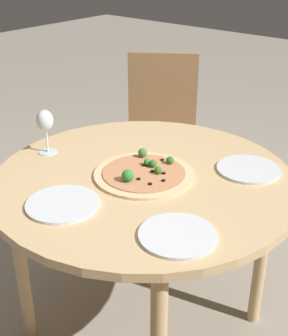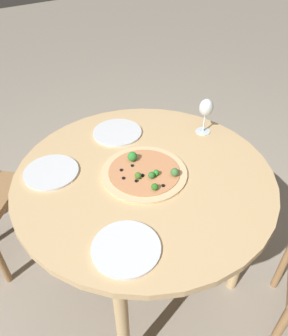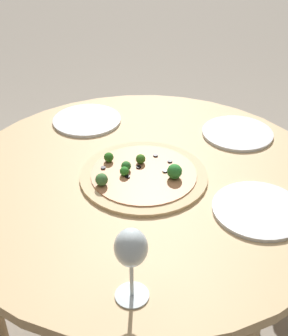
{
  "view_description": "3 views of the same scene",
  "coord_description": "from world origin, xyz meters",
  "views": [
    {
      "loc": [
        0.94,
        -1.12,
        1.49
      ],
      "look_at": [
        0.0,
        -0.0,
        0.75
      ],
      "focal_mm": 50.0,
      "sensor_mm": 36.0,
      "label": 1
    },
    {
      "loc": [
        0.59,
        0.83,
        1.6
      ],
      "look_at": [
        0.0,
        -0.0,
        0.75
      ],
      "focal_mm": 35.0,
      "sensor_mm": 36.0,
      "label": 2
    },
    {
      "loc": [
        -1.03,
        -0.29,
        1.46
      ],
      "look_at": [
        0.0,
        -0.0,
        0.75
      ],
      "focal_mm": 50.0,
      "sensor_mm": 36.0,
      "label": 3
    }
  ],
  "objects": [
    {
      "name": "plate_far",
      "position": [
        0.31,
        -0.23,
        0.72
      ],
      "size": [
        0.23,
        0.23,
        0.01
      ],
      "color": "silver",
      "rests_on": "dining_table"
    },
    {
      "name": "wine_glass",
      "position": [
        -0.41,
        -0.09,
        0.84
      ],
      "size": [
        0.07,
        0.07,
        0.17
      ],
      "color": "silver",
      "rests_on": "dining_table"
    },
    {
      "name": "plate_side",
      "position": [
        0.26,
        0.27,
        0.72
      ],
      "size": [
        0.23,
        0.23,
        0.01
      ],
      "color": "silver",
      "rests_on": "dining_table"
    },
    {
      "name": "ground_plane",
      "position": [
        0.0,
        0.0,
        0.0
      ],
      "size": [
        12.0,
        12.0,
        0.0
      ],
      "primitive_type": "plane",
      "color": "gray"
    },
    {
      "name": "plate_near",
      "position": [
        -0.07,
        -0.32,
        0.72
      ],
      "size": [
        0.23,
        0.23,
        0.01
      ],
      "color": "silver",
      "rests_on": "dining_table"
    },
    {
      "name": "pizza",
      "position": [
        -0.0,
        0.0,
        0.73
      ],
      "size": [
        0.36,
        0.36,
        0.06
      ],
      "color": "#DBBC89",
      "rests_on": "dining_table"
    },
    {
      "name": "dining_table",
      "position": [
        0.0,
        0.0,
        0.64
      ],
      "size": [
        1.07,
        1.07,
        0.72
      ],
      "color": "tan",
      "rests_on": "ground_plane"
    }
  ]
}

